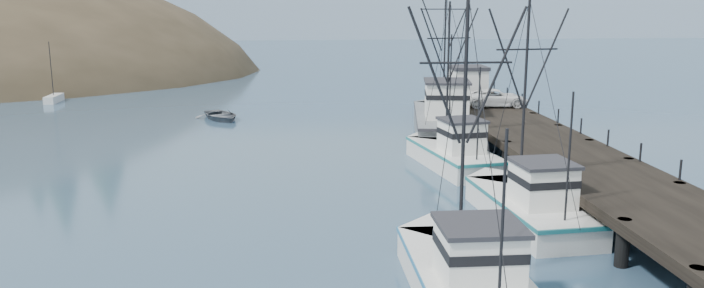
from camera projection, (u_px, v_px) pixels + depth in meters
name	position (u px, v px, depth m)	size (l,w,h in m)	color
ground	(340.00, 287.00, 25.57)	(400.00, 400.00, 0.00)	navy
pier	(548.00, 145.00, 42.03)	(6.00, 44.00, 2.00)	black
distant_ridge	(331.00, 36.00, 191.99)	(360.00, 40.00, 26.00)	#9EB2C6
distant_ridge_far	(159.00, 34.00, 202.18)	(180.00, 25.00, 18.00)	silver
trawler_near	(528.00, 204.00, 33.01)	(4.23, 10.65, 10.84)	silver
trawler_mid	(466.00, 275.00, 24.66)	(3.78, 11.08, 11.06)	silver
trawler_far	(452.00, 153.00, 43.76)	(4.84, 10.39, 10.69)	silver
work_vessel	(444.00, 120.00, 53.21)	(6.44, 15.11, 12.65)	slate
pier_shed	(468.00, 82.00, 59.16)	(3.00, 3.20, 2.80)	silver
pickup_truck	(496.00, 98.00, 54.74)	(2.35, 5.09, 1.41)	white
motorboat	(221.00, 119.00, 60.60)	(3.64, 5.09, 1.05)	#585B62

